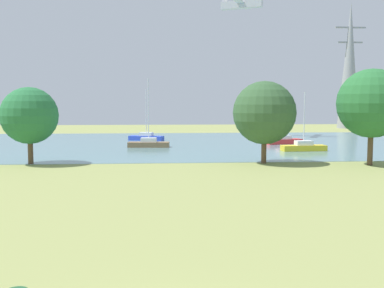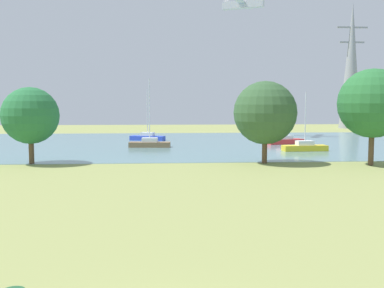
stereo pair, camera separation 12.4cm
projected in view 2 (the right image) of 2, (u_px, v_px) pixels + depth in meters
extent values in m
plane|color=#8C9351|center=(160.00, 179.00, 31.27)|extent=(160.00, 160.00, 0.00)
cube|color=slate|center=(160.00, 143.00, 59.09)|extent=(140.00, 40.00, 0.02)
cube|color=red|center=(285.00, 142.00, 57.91)|extent=(5.03, 2.72, 0.60)
cube|color=white|center=(285.00, 137.00, 57.87)|extent=(2.03, 1.54, 0.50)
cylinder|color=silver|center=(285.00, 118.00, 57.65)|extent=(0.10, 0.10, 5.48)
cube|color=brown|center=(150.00, 145.00, 53.61)|extent=(4.91, 1.89, 0.60)
cube|color=white|center=(150.00, 140.00, 53.56)|extent=(1.88, 1.24, 0.50)
cylinder|color=silver|center=(149.00, 110.00, 53.26)|extent=(0.10, 0.10, 7.41)
cube|color=yellow|center=(305.00, 148.00, 49.43)|extent=(4.88, 1.79, 0.60)
cube|color=white|center=(305.00, 143.00, 49.38)|extent=(1.86, 1.21, 0.50)
cylinder|color=silver|center=(305.00, 119.00, 49.15)|extent=(0.10, 0.10, 5.75)
cube|color=blue|center=(147.00, 138.00, 63.76)|extent=(5.03, 2.93, 0.60)
cube|color=white|center=(147.00, 134.00, 63.71)|extent=(2.05, 1.61, 0.50)
cylinder|color=silver|center=(147.00, 113.00, 63.45)|extent=(0.10, 0.10, 6.50)
cylinder|color=brown|center=(31.00, 150.00, 38.79)|extent=(0.44, 0.44, 2.43)
sphere|color=#276D3B|center=(30.00, 116.00, 38.53)|extent=(4.80, 4.80, 4.80)
cylinder|color=brown|center=(265.00, 149.00, 39.12)|extent=(0.44, 0.44, 2.45)
sphere|color=#335832|center=(265.00, 113.00, 38.85)|extent=(5.39, 5.39, 5.39)
cylinder|color=brown|center=(371.00, 146.00, 37.89)|extent=(0.44, 0.44, 3.14)
sphere|color=#296A34|center=(373.00, 103.00, 37.58)|extent=(5.70, 5.70, 5.70)
cone|color=gray|center=(351.00, 66.00, 94.17)|extent=(4.40, 4.40, 25.83)
cube|color=gray|center=(352.00, 27.00, 93.48)|extent=(6.40, 0.30, 0.30)
cube|color=gray|center=(352.00, 42.00, 93.75)|extent=(5.20, 0.30, 0.30)
cube|color=silver|center=(243.00, 5.00, 69.94)|extent=(6.24, 3.77, 1.10)
cube|color=silver|center=(243.00, 3.00, 69.92)|extent=(4.64, 8.04, 0.16)
cube|color=silver|center=(226.00, 1.00, 70.87)|extent=(0.86, 0.50, 1.50)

